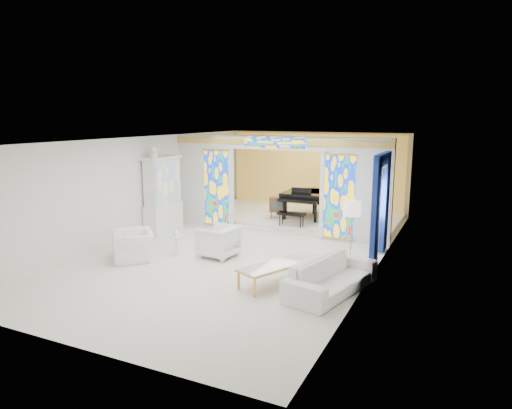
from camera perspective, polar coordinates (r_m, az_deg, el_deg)
The scene contains 24 objects.
floor at distance 12.57m, azimuth -1.10°, elevation -5.61°, with size 12.00×12.00×0.00m, color white.
ceiling at distance 12.06m, azimuth -1.16°, elevation 8.18°, with size 7.00×12.00×0.02m, color white.
wall_back at distance 17.75m, azimuth 7.49°, elevation 4.13°, with size 7.00×0.02×3.00m, color silver.
wall_front at distance 7.47m, azimuth -22.05°, elevation -6.08°, with size 7.00×0.02×3.00m, color silver.
wall_left at distance 14.10m, azimuth -14.00°, elevation 2.14°, with size 0.02×12.00×3.00m, color silver.
wall_right at distance 11.15m, azimuth 15.22°, elevation -0.20°, with size 0.02×12.00×3.00m, color silver.
partition_wall at distance 13.99m, azimuth 2.49°, elevation 3.03°, with size 7.00×0.22×3.00m.
stained_glass_left at distance 14.85m, azimuth -4.93°, elevation 2.08°, with size 0.90×0.04×2.40m, color gold.
stained_glass_right at distance 13.31m, azimuth 10.39°, elevation 0.90°, with size 0.90×0.04×2.40m, color gold.
stained_glass_transom at distance 13.78m, azimuth 2.36°, elevation 7.78°, with size 2.00×0.04×0.34m, color gold.
alcove_platform at distance 16.21m, azimuth 5.31°, elevation -1.53°, with size 6.80×3.80×0.18m, color white.
gold_curtain_back at distance 17.63m, azimuth 7.37°, elevation 4.09°, with size 6.70×0.10×2.90m, color #E2B64E.
chandelier at distance 15.70m, azimuth 6.04°, elevation 7.13°, with size 0.48×0.48×0.30m, color gold.
blue_drapes at distance 11.83m, azimuth 15.36°, elevation 0.80°, with size 0.14×1.85×2.65m.
china_cabinet at distance 14.45m, azimuth -11.58°, elevation 1.12°, with size 0.56×1.46×2.72m.
armchair_left at distance 12.03m, azimuth -15.12°, elevation -4.96°, with size 1.12×0.98×0.73m, color white.
armchair_right at distance 11.84m, azimuth -4.75°, elevation -4.62°, with size 0.88×0.90×0.82m, color white.
sofa at distance 9.63m, azimuth 9.45°, elevation -8.81°, with size 2.40×0.94×0.70m, color silver.
side_table at distance 12.18m, azimuth -10.01°, elevation -4.63°, with size 0.50×0.50×0.53m.
vase at distance 12.11m, azimuth -10.05°, elevation -3.40°, with size 0.16×0.16×0.17m, color silver.
coffee_table at distance 10.01m, azimuth 3.10°, elevation -7.48°, with size 1.43×2.13×0.46m.
floor_lamp at distance 10.69m, azimuth 11.89°, elevation -0.94°, with size 0.46×0.46×1.67m.
grand_piano at distance 15.71m, azimuth 6.86°, elevation 1.10°, with size 1.73×2.72×1.09m.
tv_console at distance 15.51m, azimuth 2.80°, elevation 0.00°, with size 0.72×0.61×0.70m.
Camera 1 is at (5.33, -10.80, 3.59)m, focal length 32.00 mm.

